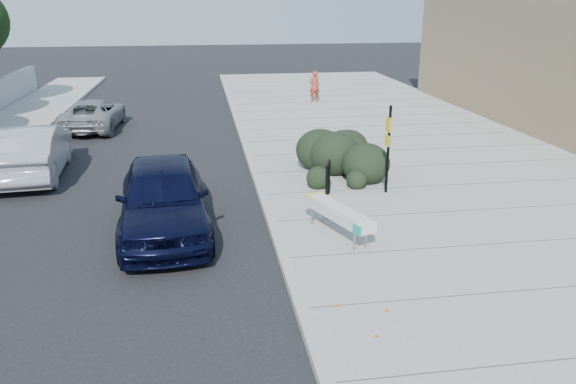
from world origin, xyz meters
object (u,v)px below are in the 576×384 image
(suv_silver, at_px, (93,114))
(sedan_navy, at_px, (163,197))
(bench, at_px, (338,213))
(sign_post, at_px, (388,144))
(bike_rack, at_px, (328,176))
(wagon_silver, at_px, (33,151))
(pedestrian, at_px, (314,86))

(suv_silver, bearing_deg, sedan_navy, 109.34)
(bench, xyz_separation_m, sign_post, (2.00, 2.67, 0.84))
(bench, relative_size, suv_silver, 0.50)
(sign_post, height_order, suv_silver, sign_post)
(sedan_navy, bearing_deg, bench, -20.78)
(bench, bearing_deg, bike_rack, 61.88)
(bike_rack, relative_size, suv_silver, 0.22)
(sign_post, distance_m, wagon_silver, 10.65)
(bench, xyz_separation_m, sedan_navy, (-3.84, 1.18, 0.17))
(bench, xyz_separation_m, suv_silver, (-7.34, 12.84, -0.05))
(sedan_navy, bearing_deg, suv_silver, 102.92)
(bike_rack, xyz_separation_m, sedan_navy, (-4.18, -1.32, 0.11))
(sign_post, bearing_deg, suv_silver, 126.41)
(sedan_navy, relative_size, pedestrian, 3.19)
(bike_rack, relative_size, sedan_navy, 0.20)
(bench, relative_size, sign_post, 0.94)
(bench, bearing_deg, wagon_silver, 121.60)
(bike_rack, distance_m, sign_post, 1.84)
(pedestrian, bearing_deg, wagon_silver, 37.45)
(sedan_navy, relative_size, wagon_silver, 1.03)
(wagon_silver, bearing_deg, suv_silver, -100.29)
(bike_rack, bearing_deg, wagon_silver, 174.79)
(bike_rack, height_order, sedan_navy, sedan_navy)
(wagon_silver, bearing_deg, sedan_navy, 124.86)
(bike_rack, bearing_deg, sedan_navy, -143.43)
(bench, height_order, sedan_navy, sedan_navy)
(bench, distance_m, pedestrian, 17.49)
(sign_post, distance_m, sedan_navy, 6.06)
(sedan_navy, height_order, pedestrian, pedestrian)
(sedan_navy, bearing_deg, wagon_silver, 125.60)
(bike_rack, distance_m, suv_silver, 12.88)
(sedan_navy, bearing_deg, bike_rack, 13.80)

